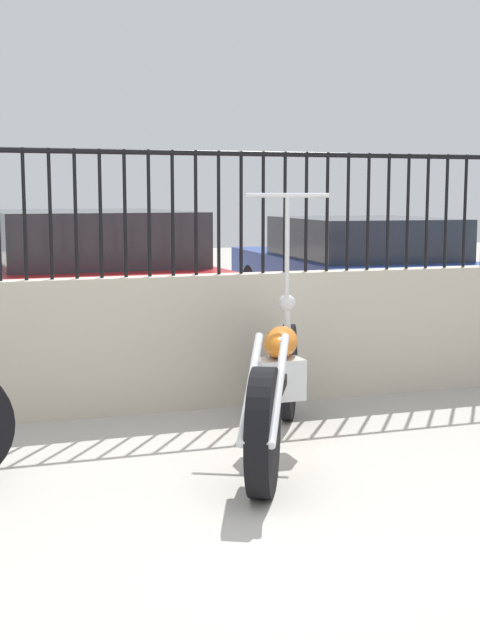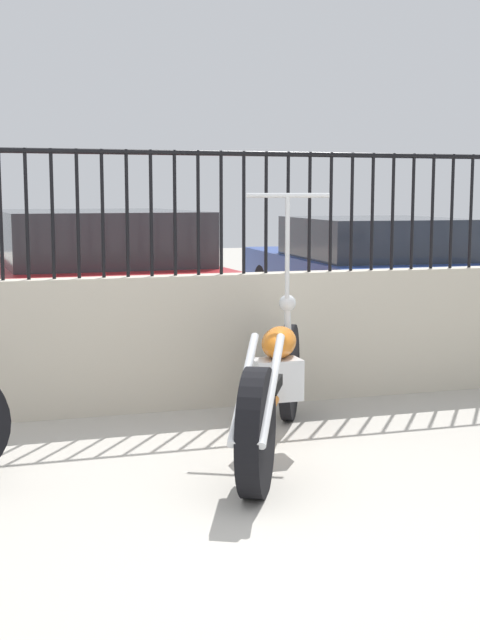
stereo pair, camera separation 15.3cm
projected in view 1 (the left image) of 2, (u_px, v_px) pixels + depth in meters
ground_plane at (272, 528)px, 4.01m from camera, size 40.00×40.00×0.00m
low_wall at (151, 344)px, 6.14m from camera, size 10.04×0.18×0.93m
fence_railing at (149, 195)px, 5.99m from camera, size 10.04×0.04×0.85m
motorcycle_orange at (276, 388)px, 5.05m from camera, size 1.09×2.00×1.50m
car_red at (84, 281)px, 8.40m from camera, size 2.05×4.59×1.34m
car_blue at (358, 273)px, 9.74m from camera, size 1.97×4.15×1.24m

